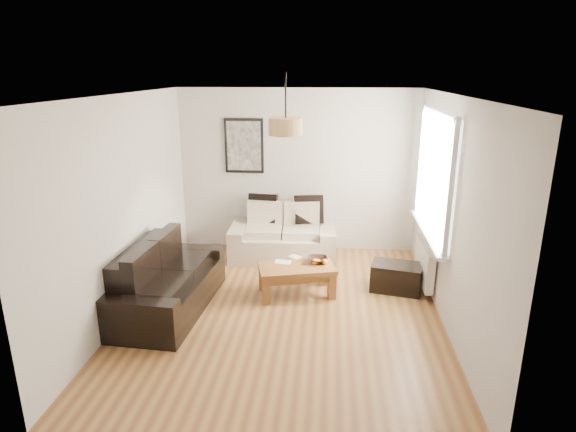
# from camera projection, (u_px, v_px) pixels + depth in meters

# --- Properties ---
(floor) EXTENTS (4.50, 4.50, 0.00)m
(floor) POSITION_uv_depth(u_px,v_px,m) (284.00, 311.00, 5.90)
(floor) COLOR brown
(floor) RESTS_ON ground
(ceiling) EXTENTS (3.80, 4.50, 0.00)m
(ceiling) POSITION_uv_depth(u_px,v_px,m) (283.00, 95.00, 5.14)
(ceiling) COLOR white
(ceiling) RESTS_ON floor
(wall_back) EXTENTS (3.80, 0.04, 2.60)m
(wall_back) POSITION_uv_depth(u_px,v_px,m) (297.00, 171.00, 7.66)
(wall_back) COLOR silver
(wall_back) RESTS_ON floor
(wall_front) EXTENTS (3.80, 0.04, 2.60)m
(wall_front) POSITION_uv_depth(u_px,v_px,m) (252.00, 300.00, 3.38)
(wall_front) COLOR silver
(wall_front) RESTS_ON floor
(wall_left) EXTENTS (0.04, 4.50, 2.60)m
(wall_left) POSITION_uv_depth(u_px,v_px,m) (125.00, 206.00, 5.69)
(wall_left) COLOR silver
(wall_left) RESTS_ON floor
(wall_right) EXTENTS (0.04, 4.50, 2.60)m
(wall_right) POSITION_uv_depth(u_px,v_px,m) (451.00, 215.00, 5.36)
(wall_right) COLOR silver
(wall_right) RESTS_ON floor
(window_bay) EXTENTS (0.14, 1.90, 1.60)m
(window_bay) POSITION_uv_depth(u_px,v_px,m) (436.00, 174.00, 6.03)
(window_bay) COLOR white
(window_bay) RESTS_ON wall_right
(radiator) EXTENTS (0.10, 0.90, 0.52)m
(radiator) POSITION_uv_depth(u_px,v_px,m) (424.00, 263.00, 6.40)
(radiator) COLOR white
(radiator) RESTS_ON wall_right
(poster) EXTENTS (0.62, 0.04, 0.87)m
(poster) POSITION_uv_depth(u_px,v_px,m) (244.00, 146.00, 7.59)
(poster) COLOR black
(poster) RESTS_ON wall_back
(pendant_shade) EXTENTS (0.40, 0.40, 0.20)m
(pendant_shade) POSITION_uv_depth(u_px,v_px,m) (286.00, 126.00, 5.53)
(pendant_shade) COLOR tan
(pendant_shade) RESTS_ON ceiling
(loveseat_cream) EXTENTS (1.66, 0.95, 0.81)m
(loveseat_cream) POSITION_uv_depth(u_px,v_px,m) (283.00, 233.00, 7.50)
(loveseat_cream) COLOR #BAAA95
(loveseat_cream) RESTS_ON floor
(sofa_leather) EXTENTS (1.03, 1.91, 0.80)m
(sofa_leather) POSITION_uv_depth(u_px,v_px,m) (168.00, 279.00, 5.87)
(sofa_leather) COLOR black
(sofa_leather) RESTS_ON floor
(coffee_table) EXTENTS (1.09, 0.77, 0.40)m
(coffee_table) POSITION_uv_depth(u_px,v_px,m) (296.00, 280.00, 6.30)
(coffee_table) COLOR brown
(coffee_table) RESTS_ON floor
(ottoman) EXTENTS (0.72, 0.55, 0.37)m
(ottoman) POSITION_uv_depth(u_px,v_px,m) (396.00, 277.00, 6.43)
(ottoman) COLOR black
(ottoman) RESTS_ON floor
(cushion_left) EXTENTS (0.47, 0.20, 0.46)m
(cushion_left) POSITION_uv_depth(u_px,v_px,m) (263.00, 208.00, 7.61)
(cushion_left) COLOR black
(cushion_left) RESTS_ON loveseat_cream
(cushion_right) EXTENTS (0.47, 0.22, 0.45)m
(cushion_right) POSITION_uv_depth(u_px,v_px,m) (309.00, 209.00, 7.55)
(cushion_right) COLOR black
(cushion_right) RESTS_ON loveseat_cream
(fruit_bowl) EXTENTS (0.29, 0.29, 0.07)m
(fruit_bowl) POSITION_uv_depth(u_px,v_px,m) (318.00, 260.00, 6.36)
(fruit_bowl) COLOR black
(fruit_bowl) RESTS_ON coffee_table
(orange_a) EXTENTS (0.08, 0.08, 0.07)m
(orange_a) POSITION_uv_depth(u_px,v_px,m) (318.00, 261.00, 6.29)
(orange_a) COLOR #FF5115
(orange_a) RESTS_ON fruit_bowl
(orange_b) EXTENTS (0.08, 0.08, 0.07)m
(orange_b) POSITION_uv_depth(u_px,v_px,m) (325.00, 262.00, 6.27)
(orange_b) COLOR orange
(orange_b) RESTS_ON fruit_bowl
(orange_c) EXTENTS (0.11, 0.11, 0.08)m
(orange_c) POSITION_uv_depth(u_px,v_px,m) (315.00, 262.00, 6.28)
(orange_c) COLOR orange
(orange_c) RESTS_ON fruit_bowl
(papers) EXTENTS (0.23, 0.17, 0.01)m
(papers) POSITION_uv_depth(u_px,v_px,m) (283.00, 262.00, 6.36)
(papers) COLOR white
(papers) RESTS_ON coffee_table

